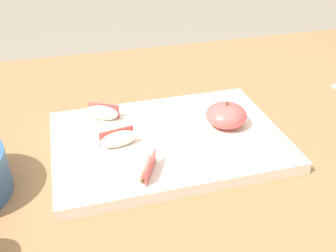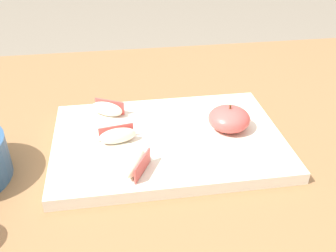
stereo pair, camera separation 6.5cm
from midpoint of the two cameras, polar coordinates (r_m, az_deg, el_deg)
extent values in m
cube|color=brown|center=(0.74, -1.20, -0.94)|extent=(1.37, 0.84, 0.03)
cube|color=brown|center=(1.45, 19.66, -2.07)|extent=(0.06, 0.06, 0.71)
cube|color=beige|center=(0.67, -2.79, -2.28)|extent=(0.39, 0.27, 0.02)
ellipsoid|color=#D14C47|center=(0.69, 5.95, 1.55)|extent=(0.07, 0.07, 0.04)
cylinder|color=#4C3319|center=(0.68, 6.05, 3.17)|extent=(0.00, 0.00, 0.01)
ellipsoid|color=#F4EACC|center=(0.72, -12.36, 1.85)|extent=(0.06, 0.05, 0.03)
cube|color=#D14C47|center=(0.73, -12.01, 2.29)|extent=(0.05, 0.03, 0.03)
ellipsoid|color=#F4EACC|center=(0.64, -10.23, -2.02)|extent=(0.06, 0.03, 0.03)
cube|color=#D14C47|center=(0.65, -10.51, -1.51)|extent=(0.06, 0.01, 0.03)
ellipsoid|color=#F4EACC|center=(0.58, -6.97, -6.01)|extent=(0.05, 0.06, 0.03)
cube|color=#D14C47|center=(0.57, -5.89, -6.17)|extent=(0.03, 0.05, 0.03)
camera|label=1|loc=(0.03, -92.86, -1.80)|focal=41.10mm
camera|label=2|loc=(0.03, 87.14, 1.80)|focal=41.10mm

